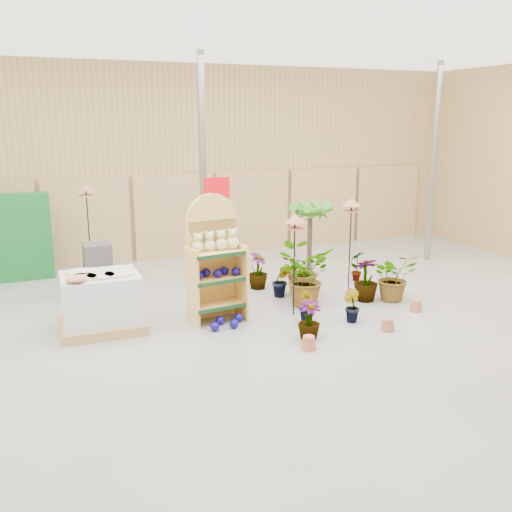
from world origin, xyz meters
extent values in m
cube|color=gray|center=(0.00, 0.00, -0.05)|extent=(15.00, 12.00, 0.10)
cube|color=white|center=(0.00, 0.00, 4.55)|extent=(15.00, 12.00, 0.10)
cube|color=tan|center=(0.00, 6.05, 2.25)|extent=(15.00, 0.10, 4.50)
cylinder|color=gray|center=(5.50, 3.50, 2.25)|extent=(0.14, 0.14, 4.50)
cylinder|color=gray|center=(0.00, 3.50, 2.25)|extent=(0.14, 0.14, 4.50)
cube|color=tan|center=(-2.00, 5.92, 1.00)|extent=(1.90, 0.06, 2.00)
cube|color=tan|center=(0.00, 5.92, 1.00)|extent=(1.90, 0.06, 2.00)
cube|color=tan|center=(2.00, 5.92, 1.00)|extent=(1.90, 0.06, 2.00)
cube|color=tan|center=(4.00, 5.92, 1.00)|extent=(1.90, 0.06, 2.00)
cube|color=tan|center=(6.00, 5.92, 1.00)|extent=(1.90, 0.06, 2.00)
cube|color=#DEAE58|center=(-0.45, 1.58, 0.83)|extent=(0.88, 0.19, 1.66)
cylinder|color=#DEAE58|center=(-0.45, 1.58, 1.66)|extent=(0.88, 0.19, 0.88)
cube|color=#DEAE58|center=(-0.45, 1.32, 0.29)|extent=(0.89, 0.59, 0.04)
cube|color=#0F3819|center=(-0.45, 1.08, 0.29)|extent=(0.84, 0.13, 0.06)
cube|color=#DEAE58|center=(-0.45, 1.32, 0.73)|extent=(0.89, 0.59, 0.04)
cube|color=#0F3819|center=(-0.45, 1.08, 0.73)|extent=(0.84, 0.13, 0.06)
cube|color=#DEAE58|center=(-0.45, 1.32, 1.17)|extent=(0.89, 0.59, 0.04)
cube|color=#0F3819|center=(-0.45, 1.08, 1.17)|extent=(0.84, 0.13, 0.06)
cube|color=#DEAE58|center=(-0.87, 1.32, 0.63)|extent=(0.10, 0.49, 1.27)
cube|color=#DEAE58|center=(-0.04, 1.32, 0.63)|extent=(0.10, 0.49, 1.27)
sphere|color=beige|center=(-0.75, 1.38, 1.28)|extent=(0.18, 0.18, 0.18)
sphere|color=beige|center=(-0.75, 1.38, 1.42)|extent=(0.14, 0.14, 0.14)
sphere|color=beige|center=(-0.55, 1.38, 1.28)|extent=(0.19, 0.19, 0.19)
sphere|color=beige|center=(-0.55, 1.38, 1.43)|extent=(0.14, 0.14, 0.14)
sphere|color=beige|center=(-0.36, 1.38, 1.29)|extent=(0.20, 0.20, 0.20)
sphere|color=beige|center=(-0.36, 1.38, 1.44)|extent=(0.14, 0.14, 0.14)
sphere|color=beige|center=(-0.16, 1.38, 1.29)|extent=(0.20, 0.20, 0.20)
sphere|color=beige|center=(-0.16, 1.38, 1.45)|extent=(0.14, 0.14, 0.14)
sphere|color=#100A74|center=(-0.77, 1.30, 0.82)|extent=(0.15, 0.15, 0.15)
sphere|color=#100A74|center=(-0.61, 1.42, 0.82)|extent=(0.15, 0.15, 0.15)
sphere|color=#100A74|center=(-0.45, 1.30, 0.82)|extent=(0.15, 0.15, 0.15)
sphere|color=#100A74|center=(-0.30, 1.42, 0.82)|extent=(0.15, 0.15, 0.15)
sphere|color=#100A74|center=(-0.14, 1.30, 0.82)|extent=(0.15, 0.15, 0.15)
sphere|color=#100A74|center=(-0.64, 0.89, 0.07)|extent=(0.15, 0.15, 0.15)
sphere|color=#100A74|center=(-0.48, 1.13, 0.07)|extent=(0.15, 0.15, 0.15)
sphere|color=#100A74|center=(-0.32, 0.89, 0.07)|extent=(0.15, 0.15, 0.15)
sphere|color=#100A74|center=(-0.16, 1.13, 0.07)|extent=(0.15, 0.15, 0.15)
cube|color=tan|center=(-2.28, 1.62, 0.08)|extent=(1.30, 1.09, 0.16)
cube|color=silver|center=(-2.28, 1.62, 0.54)|extent=(1.19, 0.98, 0.75)
cylinder|color=beige|center=(-2.54, 1.46, 0.93)|extent=(0.43, 0.43, 0.04)
cylinder|color=beige|center=(-2.28, 1.46, 0.93)|extent=(0.43, 0.43, 0.04)
cylinder|color=beige|center=(-2.01, 1.46, 0.93)|extent=(0.43, 0.43, 0.04)
cylinder|color=beige|center=(-2.54, 1.79, 0.93)|extent=(0.43, 0.43, 0.04)
cube|color=#353535|center=(-2.09, 3.51, 0.25)|extent=(0.50, 0.50, 0.50)
cube|color=#353535|center=(-2.09, 3.51, 0.75)|extent=(0.50, 0.50, 0.50)
cube|color=#353535|center=(-2.39, 3.51, 0.25)|extent=(0.50, 0.50, 0.50)
cube|color=#126425|center=(-3.80, 5.20, 0.90)|extent=(2.00, 0.30, 1.80)
cylinder|color=gray|center=(0.10, 3.00, 1.10)|extent=(0.05, 0.05, 2.20)
cube|color=red|center=(0.10, 2.96, 2.00)|extent=(0.50, 0.03, 0.40)
cylinder|color=black|center=(0.84, 1.12, 0.75)|extent=(0.02, 0.02, 1.50)
cylinder|color=#AD6445|center=(0.84, 1.12, 1.50)|extent=(0.30, 0.30, 0.02)
cone|color=#AD6445|center=(0.84, 1.12, 1.67)|extent=(0.34, 0.34, 0.14)
cylinder|color=black|center=(2.33, 1.81, 0.80)|extent=(0.02, 0.02, 1.60)
cylinder|color=#AD6445|center=(2.33, 1.81, 1.60)|extent=(0.30, 0.30, 0.02)
cone|color=#AD6445|center=(2.33, 1.81, 1.77)|extent=(0.34, 0.34, 0.14)
cylinder|color=black|center=(-2.12, 4.54, 0.89)|extent=(0.02, 0.02, 1.78)
cylinder|color=#AD6445|center=(-2.12, 4.54, 1.78)|extent=(0.30, 0.30, 0.02)
cone|color=#AD6445|center=(-2.12, 4.54, 1.95)|extent=(0.34, 0.34, 0.14)
cylinder|color=#433325|center=(2.08, 2.97, 0.68)|extent=(0.10, 0.10, 1.37)
imported|color=#37821E|center=(0.89, 0.69, 0.30)|extent=(0.27, 0.33, 0.60)
imported|color=#37821E|center=(1.27, 1.55, 0.51)|extent=(1.20, 1.15, 1.02)
imported|color=#37821E|center=(2.41, 1.34, 0.41)|extent=(0.49, 0.49, 0.81)
imported|color=#37821E|center=(2.96, 2.54, 0.33)|extent=(0.40, 0.33, 0.66)
imported|color=#37821E|center=(1.07, 2.13, 0.32)|extent=(0.42, 0.38, 0.64)
imported|color=#37821E|center=(1.45, 2.14, 0.48)|extent=(1.14, 1.11, 0.96)
imported|color=#37821E|center=(0.59, 0.06, 0.30)|extent=(0.39, 0.39, 0.61)
imported|color=#37821E|center=(1.58, 0.48, 0.27)|extent=(0.29, 0.33, 0.54)
imported|color=#37821E|center=(2.90, 1.18, 0.45)|extent=(0.89, 0.79, 0.89)
imported|color=#37821E|center=(0.86, 2.79, 0.36)|extent=(0.57, 0.57, 0.72)
camera|label=1|loc=(-3.22, -7.19, 3.29)|focal=40.00mm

